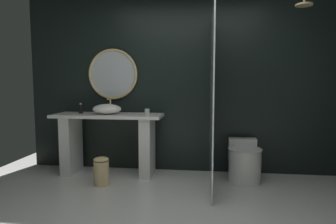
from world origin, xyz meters
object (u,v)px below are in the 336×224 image
object	(u,v)px
round_wall_mirror	(113,74)
rain_shower_head	(304,3)
soap_dispenser	(81,109)
tumbler_cup	(147,112)
waste_bin	(101,171)
vessel_sink	(107,109)
toilet	(244,162)

from	to	relation	value
round_wall_mirror	rain_shower_head	distance (m)	2.69
soap_dispenser	round_wall_mirror	distance (m)	0.69
tumbler_cup	waste_bin	world-z (taller)	tumbler_cup
soap_dispenser	tumbler_cup	bearing A→B (deg)	-1.74
vessel_sink	waste_bin	distance (m)	0.88
vessel_sink	soap_dispenser	world-z (taller)	vessel_sink
tumbler_cup	round_wall_mirror	xyz separation A→B (m)	(-0.56, 0.25, 0.53)
waste_bin	rain_shower_head	bearing A→B (deg)	5.32
tumbler_cup	rain_shower_head	size ratio (longest dim) A/B	0.28
rain_shower_head	toilet	world-z (taller)	rain_shower_head
vessel_sink	tumbler_cup	world-z (taller)	vessel_sink
round_wall_mirror	waste_bin	bearing A→B (deg)	-85.33
tumbler_cup	soap_dispenser	size ratio (longest dim) A/B	0.53
vessel_sink	tumbler_cup	distance (m)	0.57
vessel_sink	toilet	xyz separation A→B (m)	(1.90, -0.06, -0.68)
waste_bin	vessel_sink	bearing A→B (deg)	98.40
round_wall_mirror	waste_bin	world-z (taller)	round_wall_mirror
tumbler_cup	waste_bin	bearing A→B (deg)	-136.52
toilet	soap_dispenser	bearing A→B (deg)	177.16
toilet	waste_bin	xyz separation A→B (m)	(-1.83, -0.39, -0.07)
vessel_sink	tumbler_cup	bearing A→B (deg)	2.18
soap_dispenser	waste_bin	xyz separation A→B (m)	(0.48, -0.51, -0.75)
soap_dispenser	vessel_sink	bearing A→B (deg)	-7.18
soap_dispenser	waste_bin	bearing A→B (deg)	-46.82
tumbler_cup	soap_dispenser	bearing A→B (deg)	178.26
rain_shower_head	toilet	xyz separation A→B (m)	(-0.62, 0.17, -1.99)
vessel_sink	waste_bin	world-z (taller)	vessel_sink
vessel_sink	round_wall_mirror	bearing A→B (deg)	88.27
toilet	waste_bin	distance (m)	1.88
round_wall_mirror	toilet	size ratio (longest dim) A/B	1.24
tumbler_cup	soap_dispenser	distance (m)	0.98
rain_shower_head	round_wall_mirror	bearing A→B (deg)	168.81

